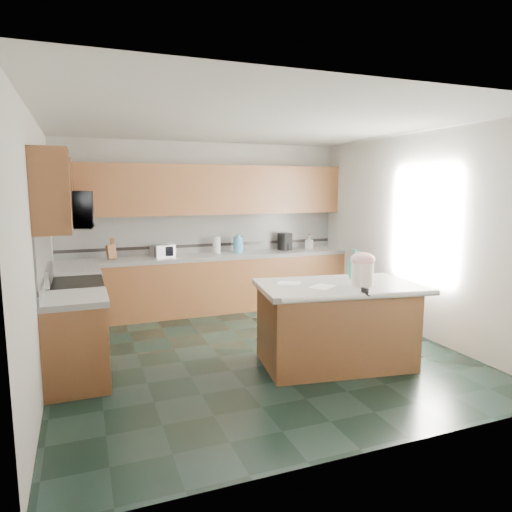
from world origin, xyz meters
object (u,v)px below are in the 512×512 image
treat_jar (362,274)px  toaster_oven (163,251)px  island_base (335,327)px  soap_bottle_island (354,264)px  island_top (336,287)px  knife_block (111,252)px  coffee_maker (285,241)px

treat_jar → toaster_oven: bearing=119.3°
island_base → soap_bottle_island: size_ratio=4.65×
island_top → knife_block: (-2.21, 2.72, 0.14)m
coffee_maker → island_base: bearing=-120.2°
island_top → toaster_oven: bearing=126.8°
knife_block → coffee_maker: coffee_maker is taller
island_base → coffee_maker: size_ratio=5.44×
island_top → treat_jar: 0.32m
treat_jar → island_base: bearing=145.0°
treat_jar → soap_bottle_island: soap_bottle_island is taller
treat_jar → knife_block: (-2.43, 2.88, -0.02)m
island_base → coffee_maker: 2.90m
knife_block → toaster_oven: knife_block is taller
island_top → soap_bottle_island: soap_bottle_island is taller
treat_jar → coffee_maker: 2.94m
soap_bottle_island → coffee_maker: size_ratio=1.17×
toaster_oven → soap_bottle_island: bearing=-72.3°
island_base → treat_jar: bearing=-25.3°
island_base → treat_jar: 0.67m
knife_block → coffee_maker: size_ratio=0.73×
toaster_oven → coffee_maker: bearing=-17.0°
soap_bottle_island → knife_block: bearing=115.4°
treat_jar → knife_block: bearing=129.4°
treat_jar → soap_bottle_island: size_ratio=0.72×
treat_jar → toaster_oven: treat_jar is taller
island_base → knife_block: 3.56m
island_base → soap_bottle_island: bearing=38.2°
island_base → toaster_oven: bearing=126.8°
treat_jar → soap_bottle_island: 0.38m
toaster_oven → coffee_maker: 2.08m
island_base → coffee_maker: bearing=85.8°
soap_bottle_island → island_top: bearing=-170.6°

